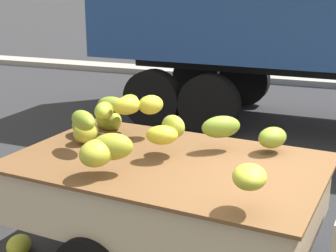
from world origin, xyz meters
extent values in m
cube|color=#CCB793|center=(-1.44, -0.11, 0.58)|extent=(2.73, 1.83, 0.08)
cube|color=#CCB793|center=(-1.38, 0.68, 0.84)|extent=(2.59, 0.27, 0.44)
cube|color=#CCB793|center=(-1.51, -0.89, 0.84)|extent=(2.59, 0.27, 0.44)
cube|color=#CCB793|center=(-0.17, -0.21, 0.84)|extent=(0.19, 1.62, 0.44)
cube|color=#CCB793|center=(-2.71, 0.00, 0.84)|extent=(0.19, 1.62, 0.44)
cube|color=#B21914|center=(-1.37, 0.71, 0.80)|extent=(2.49, 0.22, 0.07)
cube|color=brown|center=(-1.44, -0.11, 1.07)|extent=(2.86, 1.96, 0.03)
ellipsoid|color=#9AA129|center=(-1.74, -0.58, 1.32)|extent=(0.40, 0.34, 0.22)
ellipsoid|color=#99A931|center=(-2.27, 0.27, 1.36)|extent=(0.28, 0.35, 0.18)
ellipsoid|color=#A5AF31|center=(-2.39, 0.58, 1.18)|extent=(0.42, 0.36, 0.24)
ellipsoid|color=gold|center=(-0.55, -0.85, 1.34)|extent=(0.28, 0.35, 0.16)
ellipsoid|color=gold|center=(-2.03, 0.30, 1.43)|extent=(0.34, 0.33, 0.18)
ellipsoid|color=olive|center=(-0.62, 0.42, 1.23)|extent=(0.34, 0.37, 0.19)
ellipsoid|color=olive|center=(-2.25, -0.17, 1.38)|extent=(0.41, 0.38, 0.18)
ellipsoid|color=gold|center=(-1.83, -0.68, 1.29)|extent=(0.27, 0.34, 0.22)
ellipsoid|color=olive|center=(-1.07, 0.30, 1.32)|extent=(0.41, 0.38, 0.20)
ellipsoid|color=#AAB130|center=(-2.36, 0.05, 1.20)|extent=(0.24, 0.31, 0.22)
ellipsoid|color=#9DA92F|center=(-1.45, 0.06, 1.35)|extent=(0.32, 0.30, 0.21)
ellipsoid|color=gold|center=(-1.84, 0.45, 1.43)|extent=(0.32, 0.33, 0.19)
ellipsoid|color=olive|center=(-2.26, 0.42, 1.39)|extent=(0.31, 0.19, 0.17)
ellipsoid|color=gold|center=(-1.49, -0.12, 1.32)|extent=(0.34, 0.30, 0.17)
ellipsoid|color=olive|center=(-2.49, 0.24, 1.19)|extent=(0.43, 0.40, 0.18)
ellipsoid|color=#A0A429|center=(-2.10, 0.48, 1.41)|extent=(0.25, 0.36, 0.16)
cylinder|color=black|center=(-1.68, 0.70, 0.32)|extent=(0.65, 0.25, 0.64)
cylinder|color=black|center=(-2.27, 6.51, 0.54)|extent=(1.09, 0.33, 1.08)
cylinder|color=black|center=(-2.33, 4.11, 0.54)|extent=(1.09, 0.33, 1.08)
cylinder|color=black|center=(-3.35, 6.54, 0.54)|extent=(1.09, 0.33, 1.08)
cylinder|color=black|center=(-3.41, 4.14, 0.54)|extent=(1.09, 0.33, 1.08)
ellipsoid|color=#A9AD2D|center=(-2.92, -0.40, 0.09)|extent=(0.37, 0.41, 0.17)
camera|label=1|loc=(0.08, -3.96, 2.61)|focal=53.20mm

